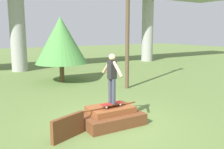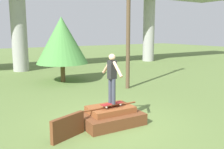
{
  "view_description": "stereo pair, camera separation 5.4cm",
  "coord_description": "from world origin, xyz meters",
  "px_view_note": "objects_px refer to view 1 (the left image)",
  "views": [
    {
      "loc": [
        -3.97,
        -6.35,
        2.87
      ],
      "look_at": [
        0.01,
        -0.05,
        1.59
      ],
      "focal_mm": 40.0,
      "sensor_mm": 36.0,
      "label": 1
    },
    {
      "loc": [
        -3.93,
        -6.37,
        2.87
      ],
      "look_at": [
        0.01,
        -0.05,
        1.59
      ],
      "focal_mm": 40.0,
      "sensor_mm": 36.0,
      "label": 2
    }
  ],
  "objects_px": {
    "skater": "(112,76)",
    "tree_behind_left": "(61,40)",
    "skateboard": "(112,104)",
    "utility_pole": "(128,14)"
  },
  "relations": [
    {
      "from": "skateboard",
      "to": "skater",
      "type": "xyz_separation_m",
      "value": [
        0.0,
        -0.0,
        0.89
      ]
    },
    {
      "from": "skateboard",
      "to": "utility_pole",
      "type": "height_order",
      "value": "utility_pole"
    },
    {
      "from": "skateboard",
      "to": "utility_pole",
      "type": "xyz_separation_m",
      "value": [
        3.35,
        3.87,
        3.05
      ]
    },
    {
      "from": "skateboard",
      "to": "tree_behind_left",
      "type": "distance_m",
      "value": 7.5
    },
    {
      "from": "tree_behind_left",
      "to": "skateboard",
      "type": "bearing_deg",
      "value": -99.06
    },
    {
      "from": "utility_pole",
      "to": "skateboard",
      "type": "bearing_deg",
      "value": -130.9
    },
    {
      "from": "utility_pole",
      "to": "tree_behind_left",
      "type": "xyz_separation_m",
      "value": [
        -2.2,
        3.34,
        -1.33
      ]
    },
    {
      "from": "skateboard",
      "to": "skater",
      "type": "distance_m",
      "value": 0.89
    },
    {
      "from": "skater",
      "to": "tree_behind_left",
      "type": "bearing_deg",
      "value": 80.94
    },
    {
      "from": "skater",
      "to": "utility_pole",
      "type": "distance_m",
      "value": 5.56
    }
  ]
}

